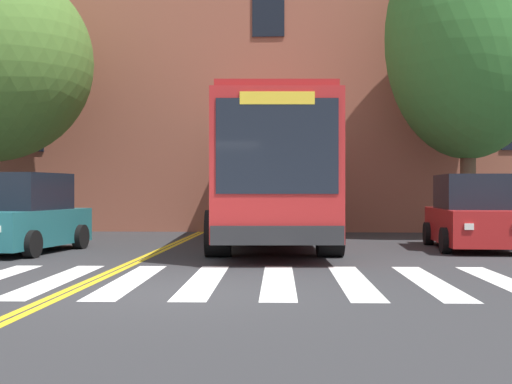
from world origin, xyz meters
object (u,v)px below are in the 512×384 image
car_red_far_lane (472,215)px  street_tree_curbside_large (468,38)px  car_teal_near_lane (22,216)px  car_grey_behind_bus (252,205)px  city_bus (271,171)px

car_red_far_lane → street_tree_curbside_large: 6.53m
car_teal_near_lane → car_red_far_lane: car_teal_near_lane is taller
car_red_far_lane → street_tree_curbside_large: (0.82, 3.91, 5.16)m
car_red_far_lane → car_grey_behind_bus: 12.77m
car_red_far_lane → street_tree_curbside_large: street_tree_curbside_large is taller
city_bus → street_tree_curbside_large: (5.83, 2.60, 4.04)m
car_grey_behind_bus → car_red_far_lane: bearing=-61.3°
car_red_far_lane → street_tree_curbside_large: size_ratio=0.43×
city_bus → car_red_far_lane: (5.01, -1.31, -1.12)m
city_bus → car_red_far_lane: 5.30m
car_teal_near_lane → street_tree_curbside_large: street_tree_curbside_large is taller
city_bus → car_grey_behind_bus: size_ratio=2.52×
car_teal_near_lane → car_red_far_lane: (10.71, 1.53, -0.01)m
city_bus → street_tree_curbside_large: street_tree_curbside_large is taller
city_bus → street_tree_curbside_large: 7.55m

